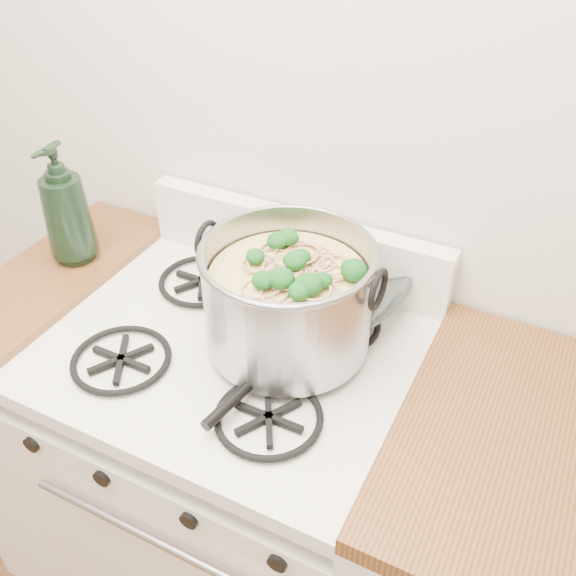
# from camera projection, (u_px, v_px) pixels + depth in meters

# --- Properties ---
(gas_range) EXTENTS (0.76, 0.66, 0.92)m
(gas_range) POSITION_uv_depth(u_px,v_px,m) (240.00, 481.00, 1.63)
(gas_range) COLOR white
(gas_range) RESTS_ON ground
(counter_left) EXTENTS (0.25, 0.65, 0.92)m
(counter_left) POSITION_uv_depth(u_px,v_px,m) (85.00, 406.00, 1.80)
(counter_left) COLOR silver
(counter_left) RESTS_ON ground
(stock_pot) EXTENTS (0.38, 0.35, 0.23)m
(stock_pot) POSITION_uv_depth(u_px,v_px,m) (288.00, 299.00, 1.27)
(stock_pot) COLOR #9A9AA2
(stock_pot) RESTS_ON gas_range
(spatula) EXTENTS (0.34, 0.35, 0.02)m
(spatula) POSITION_uv_depth(u_px,v_px,m) (290.00, 347.00, 1.30)
(spatula) COLOR black
(spatula) RESTS_ON gas_range
(glass_bowl) EXTENTS (0.14, 0.14, 0.03)m
(glass_bowl) POSITION_uv_depth(u_px,v_px,m) (335.00, 304.00, 1.40)
(glass_bowl) COLOR white
(glass_bowl) RESTS_ON gas_range
(bottle) EXTENTS (0.12, 0.12, 0.30)m
(bottle) POSITION_uv_depth(u_px,v_px,m) (65.00, 204.00, 1.49)
(bottle) COLOR black
(bottle) RESTS_ON counter_left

